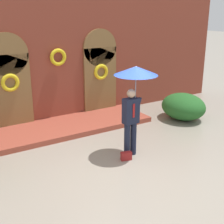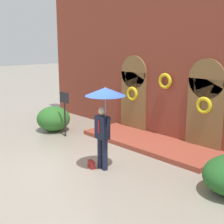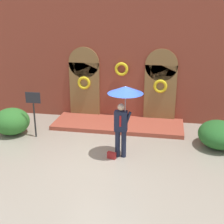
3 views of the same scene
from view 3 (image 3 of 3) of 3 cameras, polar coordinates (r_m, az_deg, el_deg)
ground_plane at (r=9.96m, az=-1.77°, el=-9.00°), size 80.00×80.00×0.00m
building_facade at (r=13.04m, az=1.98°, el=10.17°), size 14.00×2.30×5.60m
person_with_umbrella at (r=9.53m, az=2.26°, el=2.14°), size 1.10×1.10×2.36m
handbag at (r=10.07m, az=-0.07°, el=-7.94°), size 0.30×0.19×0.22m
sign_post at (r=11.66m, az=-14.13°, el=0.87°), size 0.56×0.06×1.72m
shrub_left at (r=12.39m, az=-17.89°, el=-1.64°), size 1.35×1.34×1.00m
shrub_right at (r=11.36m, az=18.94°, el=-3.90°), size 1.40×1.62×0.91m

